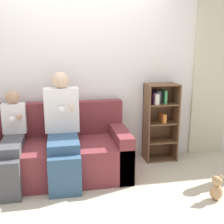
% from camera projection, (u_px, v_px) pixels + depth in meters
% --- Properties ---
extents(ground_plane, '(14.00, 14.00, 0.00)m').
position_uv_depth(ground_plane, '(87.00, 193.00, 3.21)').
color(ground_plane, beige).
extents(back_wall, '(10.00, 0.06, 2.55)m').
position_uv_depth(back_wall, '(78.00, 73.00, 3.85)').
color(back_wall, silver).
rests_on(back_wall, ground_plane).
extents(curtain_panel, '(0.56, 0.04, 2.31)m').
position_uv_depth(curtain_panel, '(211.00, 79.00, 4.19)').
color(curtain_panel, beige).
rests_on(curtain_panel, ground_plane).
extents(couch, '(1.88, 0.85, 0.91)m').
position_uv_depth(couch, '(54.00, 154.00, 3.58)').
color(couch, maroon).
rests_on(couch, ground_plane).
extents(adult_seated, '(0.43, 0.81, 1.33)m').
position_uv_depth(adult_seated, '(63.00, 126.00, 3.43)').
color(adult_seated, '#335170').
rests_on(adult_seated, ground_plane).
extents(child_seated, '(0.28, 0.82, 1.10)m').
position_uv_depth(child_seated, '(12.00, 141.00, 3.29)').
color(child_seated, '#47474C').
rests_on(child_seated, ground_plane).
extents(bookshelf, '(0.45, 0.30, 1.12)m').
position_uv_depth(bookshelf, '(159.00, 118.00, 4.06)').
color(bookshelf, brown).
rests_on(bookshelf, ground_plane).
extents(teddy_bear, '(0.14, 0.12, 0.29)m').
position_uv_depth(teddy_bear, '(216.00, 188.00, 3.06)').
color(teddy_bear, tan).
rests_on(teddy_bear, ground_plane).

